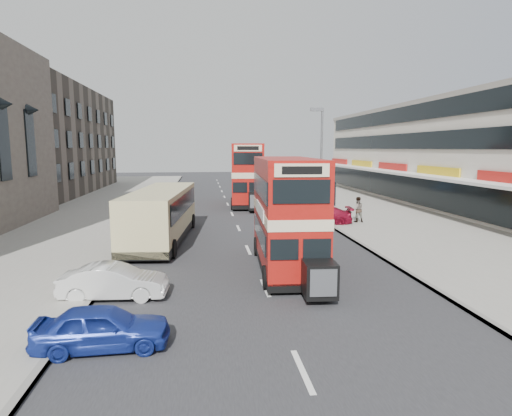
{
  "coord_description": "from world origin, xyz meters",
  "views": [
    {
      "loc": [
        -2.24,
        -13.09,
        5.19
      ],
      "look_at": [
        0.06,
        5.27,
        2.56
      ],
      "focal_mm": 29.73,
      "sensor_mm": 36.0,
      "label": 1
    }
  ],
  "objects_px": {
    "car_right_b": "(293,203)",
    "cyclist": "(289,206)",
    "car_right_a": "(319,216)",
    "bus_main": "(287,213)",
    "coach": "(162,213)",
    "bus_second": "(247,174)",
    "car_left_near": "(103,327)",
    "car_left_front": "(114,282)",
    "street_lamp": "(320,153)",
    "car_right_c": "(267,189)",
    "pedestrian_near": "(357,209)"
  },
  "relations": [
    {
      "from": "bus_second",
      "to": "car_left_near",
      "type": "height_order",
      "value": "bus_second"
    },
    {
      "from": "bus_main",
      "to": "car_right_c",
      "type": "xyz_separation_m",
      "value": [
        3.71,
        29.65,
        -1.79
      ]
    },
    {
      "from": "coach",
      "to": "car_right_c",
      "type": "xyz_separation_m",
      "value": [
        9.57,
        23.32,
        -0.95
      ]
    },
    {
      "from": "car_left_near",
      "to": "car_right_a",
      "type": "bearing_deg",
      "value": -33.83
    },
    {
      "from": "street_lamp",
      "to": "bus_main",
      "type": "distance_m",
      "value": 14.73
    },
    {
      "from": "car_right_b",
      "to": "bus_main",
      "type": "bearing_deg",
      "value": -8.8
    },
    {
      "from": "car_right_c",
      "to": "pedestrian_near",
      "type": "height_order",
      "value": "pedestrian_near"
    },
    {
      "from": "car_right_b",
      "to": "cyclist",
      "type": "xyz_separation_m",
      "value": [
        -0.91,
        -2.71,
        0.13
      ]
    },
    {
      "from": "bus_main",
      "to": "car_left_near",
      "type": "xyz_separation_m",
      "value": [
        -6.17,
        -6.69,
        -1.84
      ]
    },
    {
      "from": "car_left_front",
      "to": "car_right_a",
      "type": "xyz_separation_m",
      "value": [
        10.92,
        12.88,
        0.03
      ]
    },
    {
      "from": "bus_main",
      "to": "cyclist",
      "type": "bearing_deg",
      "value": -98.77
    },
    {
      "from": "bus_main",
      "to": "car_right_a",
      "type": "xyz_separation_m",
      "value": [
        4.27,
        10.02,
        -1.8
      ]
    },
    {
      "from": "car_right_b",
      "to": "car_right_c",
      "type": "distance_m",
      "value": 12.57
    },
    {
      "from": "bus_main",
      "to": "cyclist",
      "type": "relative_size",
      "value": 3.89
    },
    {
      "from": "car_left_near",
      "to": "car_left_front",
      "type": "xyz_separation_m",
      "value": [
        -0.47,
        3.83,
        0.01
      ]
    },
    {
      "from": "car_left_front",
      "to": "car_left_near",
      "type": "bearing_deg",
      "value": -169.17
    },
    {
      "from": "bus_main",
      "to": "street_lamp",
      "type": "bearing_deg",
      "value": -107.95
    },
    {
      "from": "car_left_near",
      "to": "car_right_a",
      "type": "xyz_separation_m",
      "value": [
        10.44,
        16.71,
        0.05
      ]
    },
    {
      "from": "car_left_near",
      "to": "car_right_c",
      "type": "relative_size",
      "value": 0.92
    },
    {
      "from": "street_lamp",
      "to": "car_right_c",
      "type": "xyz_separation_m",
      "value": [
        -1.53,
        16.09,
        -4.15
      ]
    },
    {
      "from": "car_right_b",
      "to": "car_right_a",
      "type": "bearing_deg",
      "value": 6.85
    },
    {
      "from": "coach",
      "to": "pedestrian_near",
      "type": "bearing_deg",
      "value": 21.58
    },
    {
      "from": "car_left_near",
      "to": "cyclist",
      "type": "height_order",
      "value": "cyclist"
    },
    {
      "from": "pedestrian_near",
      "to": "car_right_b",
      "type": "bearing_deg",
      "value": -65.99
    },
    {
      "from": "car_right_a",
      "to": "coach",
      "type": "bearing_deg",
      "value": -63.24
    },
    {
      "from": "street_lamp",
      "to": "car_right_b",
      "type": "xyz_separation_m",
      "value": [
        -1.29,
        3.52,
        -4.17
      ]
    },
    {
      "from": "street_lamp",
      "to": "bus_second",
      "type": "height_order",
      "value": "street_lamp"
    },
    {
      "from": "car_right_a",
      "to": "car_right_b",
      "type": "xyz_separation_m",
      "value": [
        -0.32,
        7.06,
        -0.01
      ]
    },
    {
      "from": "car_right_c",
      "to": "car_right_b",
      "type": "bearing_deg",
      "value": 0.71
    },
    {
      "from": "car_left_front",
      "to": "cyclist",
      "type": "bearing_deg",
      "value": -25.58
    },
    {
      "from": "street_lamp",
      "to": "pedestrian_near",
      "type": "distance_m",
      "value": 5.42
    },
    {
      "from": "street_lamp",
      "to": "car_left_front",
      "type": "xyz_separation_m",
      "value": [
        -11.89,
        -16.42,
        -4.19
      ]
    },
    {
      "from": "car_left_near",
      "to": "cyclist",
      "type": "relative_size",
      "value": 1.57
    },
    {
      "from": "bus_main",
      "to": "pedestrian_near",
      "type": "bearing_deg",
      "value": -121.47
    },
    {
      "from": "street_lamp",
      "to": "car_right_c",
      "type": "bearing_deg",
      "value": 95.44
    },
    {
      "from": "car_right_a",
      "to": "car_right_b",
      "type": "distance_m",
      "value": 7.06
    },
    {
      "from": "bus_main",
      "to": "coach",
      "type": "distance_m",
      "value": 8.66
    },
    {
      "from": "car_left_near",
      "to": "car_right_c",
      "type": "height_order",
      "value": "car_right_c"
    },
    {
      "from": "coach",
      "to": "car_left_front",
      "type": "xyz_separation_m",
      "value": [
        -0.79,
        -9.19,
        -0.99
      ]
    },
    {
      "from": "car_left_front",
      "to": "car_right_a",
      "type": "bearing_deg",
      "value": -36.5
    },
    {
      "from": "coach",
      "to": "cyclist",
      "type": "xyz_separation_m",
      "value": [
        8.9,
        8.04,
        -0.84
      ]
    },
    {
      "from": "coach",
      "to": "car_left_near",
      "type": "height_order",
      "value": "coach"
    },
    {
      "from": "cyclist",
      "to": "bus_main",
      "type": "bearing_deg",
      "value": -94.83
    },
    {
      "from": "bus_main",
      "to": "bus_second",
      "type": "relative_size",
      "value": 0.85
    },
    {
      "from": "car_right_a",
      "to": "cyclist",
      "type": "height_order",
      "value": "cyclist"
    },
    {
      "from": "bus_main",
      "to": "car_right_b",
      "type": "relative_size",
      "value": 1.91
    },
    {
      "from": "street_lamp",
      "to": "bus_main",
      "type": "bearing_deg",
      "value": -111.15
    },
    {
      "from": "street_lamp",
      "to": "car_right_a",
      "type": "relative_size",
      "value": 1.87
    },
    {
      "from": "car_right_a",
      "to": "pedestrian_near",
      "type": "bearing_deg",
      "value": 96.94
    },
    {
      "from": "street_lamp",
      "to": "bus_main",
      "type": "height_order",
      "value": "street_lamp"
    }
  ]
}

